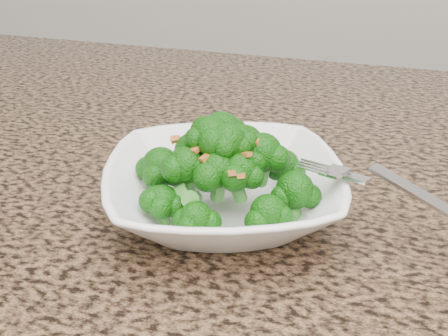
% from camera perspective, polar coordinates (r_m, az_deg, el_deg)
% --- Properties ---
extents(granite_counter, '(1.64, 1.04, 0.03)m').
position_cam_1_polar(granite_counter, '(0.56, 8.50, -5.35)').
color(granite_counter, brown).
rests_on(granite_counter, cabinet).
extents(bowl, '(0.28, 0.28, 0.05)m').
position_cam_1_polar(bowl, '(0.52, 0.00, -2.32)').
color(bowl, white).
rests_on(bowl, granite_counter).
extents(broccoli_pile, '(0.19, 0.19, 0.06)m').
position_cam_1_polar(broccoli_pile, '(0.49, 0.00, 3.64)').
color(broccoli_pile, '#125C0A').
rests_on(broccoli_pile, bowl).
extents(garlic_topping, '(0.11, 0.11, 0.01)m').
position_cam_1_polar(garlic_topping, '(0.48, 0.00, 7.47)').
color(garlic_topping, '#C06C2F').
rests_on(garlic_topping, broccoli_pile).
extents(fork, '(0.18, 0.11, 0.01)m').
position_cam_1_polar(fork, '(0.48, 13.79, -1.08)').
color(fork, silver).
rests_on(fork, bowl).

